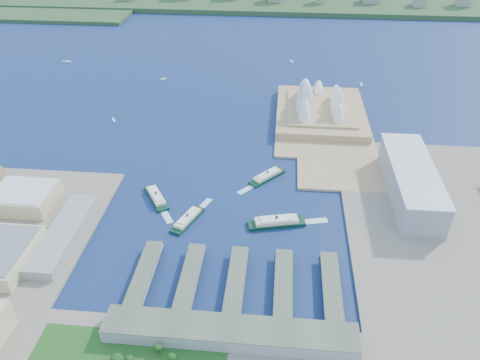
# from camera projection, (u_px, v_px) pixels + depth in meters

# --- Properties ---
(ground) EXTENTS (3000.00, 3000.00, 0.00)m
(ground) POSITION_uv_depth(u_px,v_px,m) (230.00, 230.00, 484.31)
(ground) COLOR #10204B
(ground) RESTS_ON ground
(peninsula) EXTENTS (135.00, 220.00, 3.00)m
(peninsula) POSITION_uv_depth(u_px,v_px,m) (322.00, 121.00, 690.44)
(peninsula) COLOR tan
(peninsula) RESTS_ON ground
(far_shore) EXTENTS (2200.00, 260.00, 12.00)m
(far_shore) POSITION_uv_depth(u_px,v_px,m) (270.00, 2.00, 1293.15)
(far_shore) COLOR #2D4926
(far_shore) RESTS_ON ground
(opera_house) EXTENTS (134.00, 180.00, 58.00)m
(opera_house) POSITION_uv_depth(u_px,v_px,m) (322.00, 97.00, 690.31)
(opera_house) COLOR white
(opera_house) RESTS_ON peninsula
(toaster_building) EXTENTS (45.00, 155.00, 35.00)m
(toaster_building) POSITION_uv_depth(u_px,v_px,m) (411.00, 181.00, 523.81)
(toaster_building) COLOR gray
(toaster_building) RESTS_ON east_land
(ferry_wharves) EXTENTS (184.00, 90.00, 9.30)m
(ferry_wharves) POSITION_uv_depth(u_px,v_px,m) (236.00, 281.00, 418.47)
(ferry_wharves) COLOR #4B543F
(ferry_wharves) RESTS_ON ground
(terminal_building) EXTENTS (200.00, 28.00, 12.00)m
(terminal_building) POSITION_uv_depth(u_px,v_px,m) (230.00, 333.00, 366.25)
(terminal_building) COLOR gray
(terminal_building) RESTS_ON south_land
(ferry_a) EXTENTS (38.66, 51.34, 9.86)m
(ferry_a) POSITION_uv_depth(u_px,v_px,m) (156.00, 196.00, 527.64)
(ferry_a) COLOR black
(ferry_a) RESTS_ON ground
(ferry_b) EXTENTS (43.71, 46.85, 9.67)m
(ferry_b) POSITION_uv_depth(u_px,v_px,m) (267.00, 175.00, 563.68)
(ferry_b) COLOR black
(ferry_b) RESTS_ON ground
(ferry_c) EXTENTS (30.57, 50.79, 9.40)m
(ferry_c) POSITION_uv_depth(u_px,v_px,m) (188.00, 218.00, 494.34)
(ferry_c) COLOR black
(ferry_c) RESTS_ON ground
(ferry_d) EXTENTS (62.09, 28.98, 11.38)m
(ferry_d) POSITION_uv_depth(u_px,v_px,m) (277.00, 220.00, 489.23)
(ferry_d) COLOR black
(ferry_d) RESTS_ON ground
(boat_a) EXTENTS (8.89, 12.40, 2.41)m
(boat_a) POSITION_uv_depth(u_px,v_px,m) (114.00, 120.00, 695.86)
(boat_a) COLOR white
(boat_a) RESTS_ON ground
(boat_b) EXTENTS (10.05, 8.63, 2.67)m
(boat_b) POSITION_uv_depth(u_px,v_px,m) (163.00, 79.00, 831.68)
(boat_b) COLOR white
(boat_b) RESTS_ON ground
(boat_c) EXTENTS (3.91, 12.61, 2.82)m
(boat_c) POSITION_uv_depth(u_px,v_px,m) (361.00, 84.00, 809.63)
(boat_c) COLOR white
(boat_c) RESTS_ON ground
(boat_d) EXTENTS (16.47, 5.23, 2.73)m
(boat_d) POSITION_uv_depth(u_px,v_px,m) (67.00, 61.00, 907.29)
(boat_d) COLOR white
(boat_d) RESTS_ON ground
(boat_e) EXTENTS (9.07, 12.44, 2.96)m
(boat_e) POSITION_uv_depth(u_px,v_px,m) (291.00, 61.00, 906.08)
(boat_e) COLOR white
(boat_e) RESTS_ON ground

